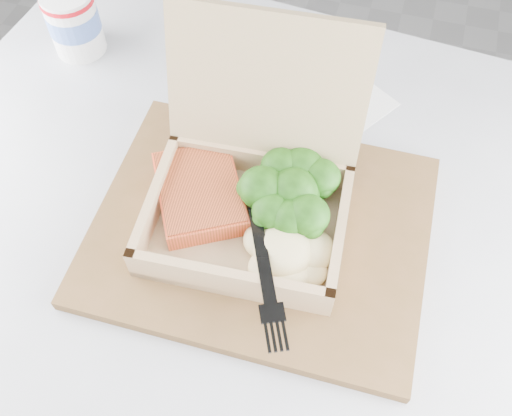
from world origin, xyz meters
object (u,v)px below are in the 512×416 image
(takeout_container, at_px, (253,179))
(paper_cup, at_px, (73,20))
(cafe_table, at_px, (228,325))
(serving_tray, at_px, (261,229))

(takeout_container, xyz_separation_m, paper_cup, (-0.31, 0.20, -0.02))
(cafe_table, xyz_separation_m, paper_cup, (-0.29, 0.27, 0.24))
(serving_tray, relative_size, paper_cup, 4.06)
(takeout_container, bearing_deg, serving_tray, -60.14)
(serving_tray, bearing_deg, takeout_container, 123.66)
(takeout_container, distance_m, paper_cup, 0.37)
(cafe_table, bearing_deg, takeout_container, 75.97)
(takeout_container, relative_size, paper_cup, 2.49)
(serving_tray, bearing_deg, cafe_table, -127.58)
(paper_cup, bearing_deg, takeout_container, -32.49)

